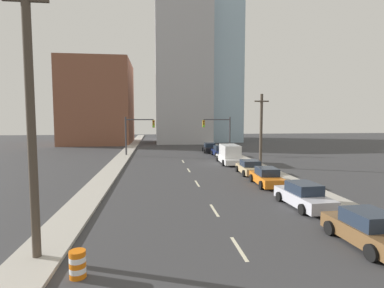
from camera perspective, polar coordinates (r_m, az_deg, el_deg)
name	(u,v)px	position (r m, az deg, el deg)	size (l,w,h in m)	color
sidewalk_left	(128,151)	(51.17, -12.08, -1.26)	(2.02, 93.38, 0.17)	#ADA89E
sidewalk_right	(222,150)	(52.24, 5.79, -1.05)	(2.02, 93.38, 0.17)	#ADA89E
lane_stripe_at_8m	(239,248)	(13.50, 8.91, -19.05)	(0.16, 2.40, 0.01)	beige
lane_stripe_at_13m	(214,210)	(18.34, 4.27, -12.46)	(0.16, 2.40, 0.01)	beige
lane_stripe_at_21m	(197,183)	(25.42, 0.99, -7.53)	(0.16, 2.40, 0.01)	beige
lane_stripe_at_27m	(189,170)	(31.77, -0.64, -5.02)	(0.16, 2.40, 0.01)	beige
lane_stripe_at_34m	(183,161)	(38.23, -1.72, -3.33)	(0.16, 2.40, 0.01)	beige
building_brick_left	(99,103)	(69.13, -17.33, 7.49)	(14.00, 16.00, 17.74)	brown
building_office_center	(181,75)	(72.95, -2.08, 13.07)	(12.00, 20.00, 31.72)	#A8A8AD
building_glass_right	(208,57)	(78.66, 3.11, 16.26)	(13.00, 20.00, 41.97)	#99B7CC
traffic_signal_left	(135,131)	(44.44, -10.86, 2.54)	(4.31, 0.35, 5.70)	#38383D
traffic_signal_right	(222,130)	(45.43, 5.65, 2.65)	(4.31, 0.35, 5.70)	#38383D
utility_pole_left_near	(31,121)	(12.61, -28.34, 3.92)	(1.60, 0.32, 10.51)	#473D33
utility_pole_right_mid	(261,130)	(33.97, 13.02, 2.61)	(1.60, 0.32, 8.15)	#473D33
traffic_barrel	(78,264)	(11.75, -20.96, -20.59)	(0.56, 0.56, 0.95)	orange
sedan_brown	(369,230)	(15.40, 30.59, -13.90)	(2.22, 4.31, 1.51)	brown
sedan_silver	(304,196)	(20.01, 20.49, -9.26)	(2.22, 4.66, 1.51)	#B2B2BC
sedan_orange	(267,177)	(25.42, 14.05, -6.15)	(2.16, 4.55, 1.45)	orange
sedan_tan	(250,168)	(30.17, 11.00, -4.44)	(2.25, 4.31, 1.36)	tan
box_truck_white	(230,155)	(36.61, 7.16, -2.03)	(2.57, 6.30, 2.29)	silver
sedan_navy	(220,151)	(43.71, 5.37, -1.41)	(2.16, 4.35, 1.51)	#141E47
sedan_black	(210,148)	(48.62, 3.38, -0.77)	(2.30, 4.83, 1.51)	black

